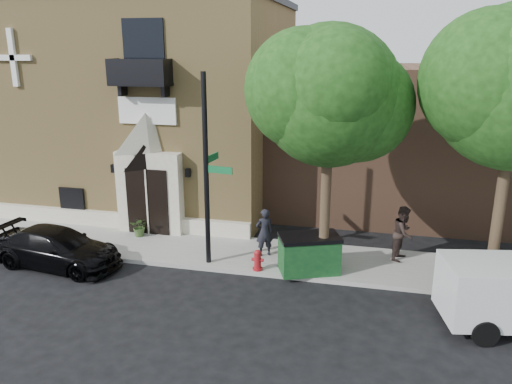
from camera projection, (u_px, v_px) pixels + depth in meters
The scene contains 12 objects.
ground at pixel (146, 265), 17.13m from camera, with size 120.00×120.00×0.00m, color black.
sidewalk at pixel (189, 249), 18.29m from camera, with size 42.00×3.00×0.15m, color gray.
church at pixel (154, 102), 23.91m from camera, with size 12.20×11.01×9.30m.
neighbour_building at pixel (481, 141), 22.02m from camera, with size 18.00×8.00×6.40m, color brown.
street_tree_left at pixel (330, 95), 14.49m from camera, with size 4.97×4.38×7.77m.
black_sedan at pixel (57, 248), 16.90m from camera, with size 1.84×4.52×1.31m, color black.
street_sign at pixel (207, 171), 16.13m from camera, with size 1.00×1.06×6.34m.
fire_hydrant at pixel (258, 260), 16.33m from camera, with size 0.40×0.32×0.71m.
dumpster at pixel (309, 253), 16.13m from camera, with size 2.18×1.71×1.25m.
planter at pixel (140, 227), 19.25m from camera, with size 0.69×0.60×0.76m, color #3B5627.
pedestrian_near at pixel (264, 232), 17.34m from camera, with size 0.62×0.41×1.71m, color black.
pedestrian_far at pixel (403, 233), 17.00m from camera, with size 0.92×0.72×1.90m, color #2C211E.
Camera 1 is at (7.26, -14.46, 7.23)m, focal length 35.00 mm.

